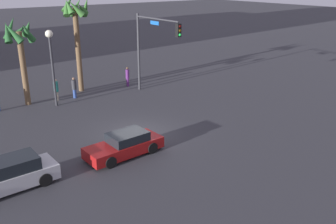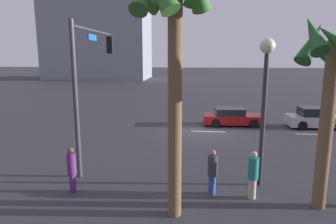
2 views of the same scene
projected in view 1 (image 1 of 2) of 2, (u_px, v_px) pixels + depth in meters
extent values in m
plane|color=#333338|center=(137.00, 134.00, 23.38)|extent=(220.00, 220.00, 0.00)
cube|color=silver|center=(24.00, 165.00, 19.49)|extent=(1.92, 0.14, 0.01)
cube|color=silver|center=(133.00, 135.00, 23.22)|extent=(2.36, 0.14, 0.01)
cube|color=maroon|center=(124.00, 147.00, 20.39)|extent=(4.43, 1.91, 0.62)
cube|color=black|center=(128.00, 137.00, 20.36)|extent=(2.16, 1.59, 0.51)
cylinder|color=black|center=(111.00, 162.00, 19.07)|extent=(0.65, 0.25, 0.64)
cylinder|color=black|center=(95.00, 152.00, 20.21)|extent=(0.65, 0.25, 0.64)
cylinder|color=black|center=(152.00, 148.00, 20.68)|extent=(0.65, 0.25, 0.64)
cylinder|color=black|center=(136.00, 139.00, 21.82)|extent=(0.65, 0.25, 0.64)
cube|color=#B7B7BC|center=(12.00, 178.00, 17.22)|extent=(4.10, 1.81, 0.72)
cube|color=black|center=(15.00, 163.00, 17.14)|extent=(1.99, 1.54, 0.60)
cylinder|color=black|center=(45.00, 179.00, 17.44)|extent=(0.65, 0.24, 0.64)
cylinder|color=black|center=(33.00, 167.00, 18.60)|extent=(0.65, 0.24, 0.64)
cylinder|color=#38383D|center=(139.00, 53.00, 31.52)|extent=(0.20, 0.20, 6.52)
cylinder|color=#38383D|center=(157.00, 19.00, 28.50)|extent=(0.22, 5.35, 0.12)
cube|color=black|center=(178.00, 30.00, 26.70)|extent=(0.33, 0.33, 0.95)
sphere|color=#360503|center=(180.00, 26.00, 26.47)|extent=(0.20, 0.20, 0.20)
sphere|color=#392605|center=(180.00, 31.00, 26.57)|extent=(0.20, 0.20, 0.20)
sphere|color=green|center=(180.00, 35.00, 26.67)|extent=(0.20, 0.20, 0.20)
cube|color=#1959B2|center=(155.00, 23.00, 28.81)|extent=(0.06, 1.10, 0.28)
cylinder|color=#2D2D33|center=(53.00, 73.00, 27.60)|extent=(0.18, 0.18, 5.18)
sphere|color=#F2EACC|center=(49.00, 34.00, 26.62)|extent=(0.56, 0.56, 0.56)
cylinder|color=#B2A58C|center=(57.00, 96.00, 29.55)|extent=(0.31, 0.31, 0.75)
cylinder|color=#1E7266|center=(56.00, 87.00, 29.28)|extent=(0.41, 0.41, 0.81)
sphere|color=tan|center=(55.00, 80.00, 29.10)|extent=(0.22, 0.22, 0.22)
cylinder|color=#59266B|center=(128.00, 82.00, 33.43)|extent=(0.32, 0.32, 0.74)
cylinder|color=#59266B|center=(127.00, 74.00, 33.17)|extent=(0.43, 0.43, 0.81)
sphere|color=brown|center=(127.00, 68.00, 32.99)|extent=(0.22, 0.22, 0.22)
cylinder|color=#2D478C|center=(75.00, 94.00, 30.21)|extent=(0.38, 0.38, 0.72)
cylinder|color=#333338|center=(74.00, 85.00, 29.95)|extent=(0.50, 0.50, 0.79)
sphere|color=#8C664C|center=(73.00, 79.00, 29.78)|extent=(0.21, 0.21, 0.21)
cylinder|color=brown|center=(24.00, 69.00, 27.82)|extent=(0.43, 0.43, 5.58)
cone|color=#235628|center=(27.00, 28.00, 27.29)|extent=(0.79, 1.42, 1.43)
cone|color=#235628|center=(19.00, 31.00, 27.48)|extent=(1.47, 0.99, 1.28)
cone|color=#235628|center=(10.00, 28.00, 27.23)|extent=(1.45, 1.03, 1.83)
cone|color=#235628|center=(7.00, 33.00, 26.54)|extent=(0.75, 1.30, 1.63)
cone|color=#235628|center=(13.00, 33.00, 26.08)|extent=(1.49, 1.40, 1.63)
cone|color=#235628|center=(28.00, 33.00, 26.67)|extent=(1.40, 1.25, 1.58)
cylinder|color=brown|center=(78.00, 51.00, 31.06)|extent=(0.44, 0.44, 6.97)
cone|color=#38702D|center=(86.00, 7.00, 30.26)|extent=(0.79, 1.70, 1.72)
cone|color=#38702D|center=(76.00, 8.00, 30.63)|extent=(1.41, 1.12, 1.66)
cone|color=#38702D|center=(68.00, 4.00, 30.16)|extent=(1.46, 0.99, 1.48)
cone|color=#38702D|center=(66.00, 8.00, 29.76)|extent=(1.02, 1.34, 1.40)
cone|color=#38702D|center=(69.00, 7.00, 29.35)|extent=(0.90, 1.21, 1.33)
cone|color=#38702D|center=(76.00, 8.00, 29.24)|extent=(1.47, 0.89, 1.45)
cone|color=#38702D|center=(82.00, 9.00, 29.71)|extent=(1.42, 1.25, 1.25)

